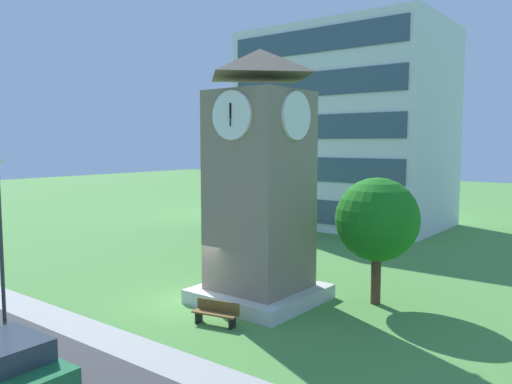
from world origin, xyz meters
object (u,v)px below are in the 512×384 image
street_lamp (0,221)px  tree_near_tower (377,220)px  clock_tower (260,191)px  parked_car_green (5,368)px  park_bench (216,313)px

street_lamp → tree_near_tower: size_ratio=1.17×
clock_tower → parked_car_green: 11.57m
street_lamp → park_bench: bearing=34.3°
street_lamp → parked_car_green: (6.11, -2.94, -3.00)m
tree_near_tower → park_bench: bearing=-121.1°
tree_near_tower → clock_tower: bearing=-146.9°
park_bench → parked_car_green: (-0.66, -7.56, 0.40)m
park_bench → tree_near_tower: bearing=58.9°
street_lamp → tree_near_tower: street_lamp is taller
street_lamp → parked_car_green: 7.41m
street_lamp → tree_near_tower: bearing=45.7°
clock_tower → park_bench: bearing=-81.7°
clock_tower → parked_car_green: bearing=-90.9°
park_bench → street_lamp: size_ratio=0.30×
park_bench → tree_near_tower: tree_near_tower is taller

